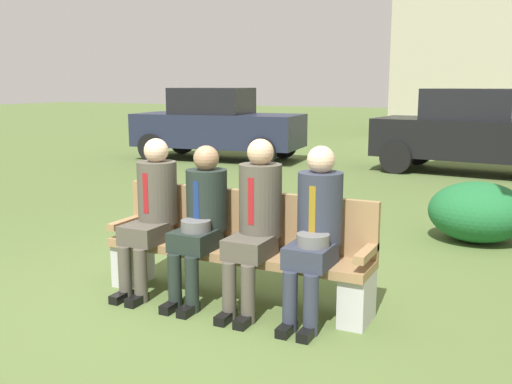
% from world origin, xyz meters
% --- Properties ---
extents(ground_plane, '(80.00, 80.00, 0.00)m').
position_xyz_m(ground_plane, '(0.00, 0.00, 0.00)').
color(ground_plane, '#516632').
extents(park_bench, '(2.27, 0.44, 0.90)m').
position_xyz_m(park_bench, '(0.39, 0.25, 0.43)').
color(park_bench, '#99754C').
rests_on(park_bench, ground).
extents(seated_man_leftmost, '(0.34, 0.72, 1.32)m').
position_xyz_m(seated_man_leftmost, '(-0.38, 0.12, 0.73)').
color(seated_man_leftmost, '#4C473D').
rests_on(seated_man_leftmost, ground).
extents(seated_man_centerleft, '(0.34, 0.72, 1.28)m').
position_xyz_m(seated_man_centerleft, '(0.12, 0.11, 0.71)').
color(seated_man_centerleft, '#1E2823').
rests_on(seated_man_centerleft, ground).
extents(seated_man_centerright, '(0.34, 0.72, 1.35)m').
position_xyz_m(seated_man_centerright, '(0.61, 0.13, 0.75)').
color(seated_man_centerright, '#4C473D').
rests_on(seated_man_centerright, ground).
extents(seated_man_rightmost, '(0.34, 0.72, 1.32)m').
position_xyz_m(seated_man_rightmost, '(1.11, 0.12, 0.73)').
color(seated_man_rightmost, '#2D3342').
rests_on(seated_man_rightmost, ground).
extents(shrub_near_bench, '(1.10, 1.00, 0.68)m').
position_xyz_m(shrub_near_bench, '(2.00, 3.04, 0.34)').
color(shrub_near_bench, '#1E6532').
rests_on(shrub_near_bench, ground).
extents(parked_car_near, '(4.04, 2.03, 1.68)m').
position_xyz_m(parked_car_near, '(-4.28, 8.09, 0.84)').
color(parked_car_near, '#1E2338').
rests_on(parked_car_near, ground).
extents(parked_car_far, '(4.03, 2.01, 1.68)m').
position_xyz_m(parked_car_far, '(1.41, 8.40, 0.84)').
color(parked_car_far, black).
rests_on(parked_car_far, ground).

